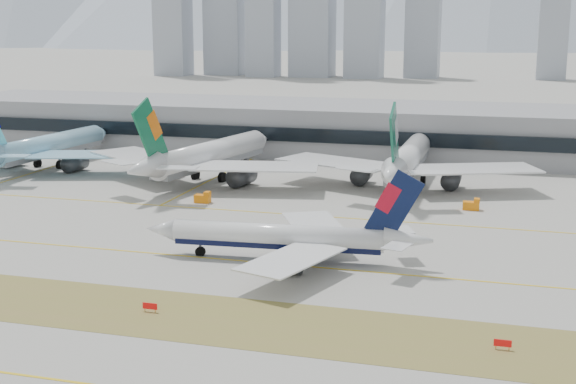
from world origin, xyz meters
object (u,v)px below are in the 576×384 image
(taxiing_airliner, at_px, (288,238))
(widebody_eva, at_px, (206,157))
(widebody_cathay, at_px, (407,161))
(widebody_korean, at_px, (45,148))
(terminal, at_px, (369,129))

(taxiing_airliner, relative_size, widebody_eva, 0.76)
(taxiing_airliner, xyz_separation_m, widebody_cathay, (10.66, 70.49, 2.18))
(taxiing_airliner, bearing_deg, widebody_cathay, -102.99)
(taxiing_airliner, distance_m, widebody_korean, 111.38)
(terminal, bearing_deg, taxiing_airliner, -86.26)
(widebody_eva, height_order, terminal, widebody_eva)
(widebody_cathay, bearing_deg, widebody_eva, 99.89)
(taxiing_airliner, height_order, widebody_eva, widebody_eva)
(taxiing_airliner, bearing_deg, widebody_eva, -61.69)
(taxiing_airliner, distance_m, widebody_cathay, 71.33)
(widebody_cathay, xyz_separation_m, terminal, (-18.34, 47.04, 1.25))
(widebody_korean, relative_size, terminal, 0.22)
(terminal, bearing_deg, widebody_korean, -147.96)
(widebody_korean, bearing_deg, taxiing_airliner, -121.98)
(widebody_korean, bearing_deg, widebody_eva, -90.83)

